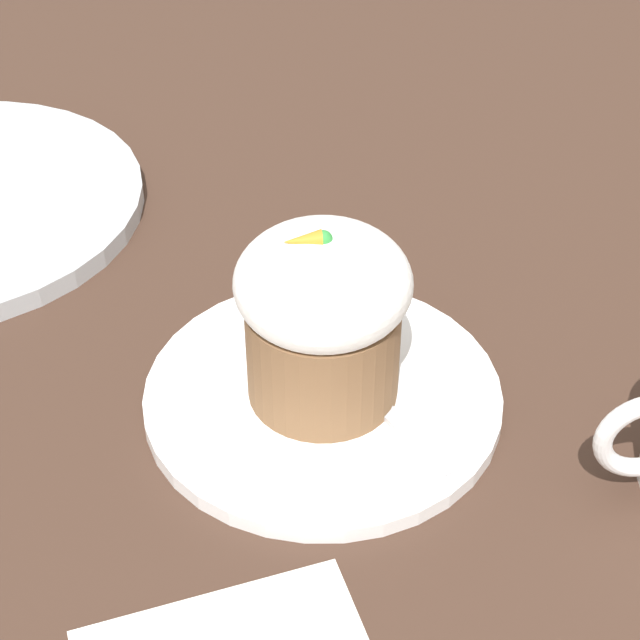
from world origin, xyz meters
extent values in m
plane|color=#3D281E|center=(0.00, 0.00, 0.00)|extent=(4.00, 4.00, 0.00)
cylinder|color=white|center=(0.00, 0.00, 0.01)|extent=(0.22, 0.22, 0.01)
cylinder|color=brown|center=(0.00, 0.00, 0.04)|extent=(0.09, 0.09, 0.07)
ellipsoid|color=white|center=(0.00, 0.00, 0.09)|extent=(0.10, 0.10, 0.06)
cone|color=orange|center=(0.01, 0.00, 0.12)|extent=(0.02, 0.01, 0.01)
sphere|color=green|center=(0.00, 0.00, 0.12)|extent=(0.01, 0.01, 0.01)
cube|color=#B7B7BC|center=(-0.04, 0.04, 0.01)|extent=(0.05, 0.08, 0.00)
ellipsoid|color=#B7B7BC|center=(-0.02, 0.00, 0.01)|extent=(0.04, 0.05, 0.01)
camera|label=1|loc=(0.05, 0.47, 0.46)|focal=60.00mm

